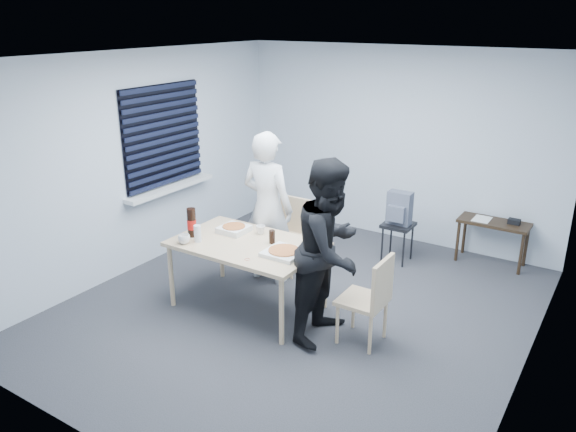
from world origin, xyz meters
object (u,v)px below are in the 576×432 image
Objects in this scene: dining_table at (247,248)px; person_black at (330,250)px; backpack at (399,209)px; chair_far at (291,229)px; person_white at (268,208)px; stool at (398,232)px; soda_bottle at (192,223)px; chair_right at (371,295)px; mug_a at (184,239)px; side_table at (494,227)px; mug_b at (261,230)px.

person_black is at bearing -0.60° from dining_table.
backpack is (-0.10, 1.97, -0.18)m from person_black.
person_white is at bearing -100.96° from chair_far.
chair_far is 1.36m from stool.
chair_right is at bearing 6.15° from soda_bottle.
dining_table is 0.65m from mug_a.
backpack is 1.33× the size of soda_bottle.
side_table is 8.43× the size of mug_b.
backpack is at bearing 58.74° from mug_a.
backpack is 2.60m from soda_bottle.
soda_bottle is (-1.99, -0.21, 0.38)m from chair_right.
soda_bottle is (-1.48, -2.14, 0.50)m from stool.
person_white reaches higher than side_table.
person_white is (-0.21, 0.68, 0.20)m from dining_table.
dining_table is at bearing -85.26° from mug_b.
chair_far reaches higher than dining_table.
side_table is 3.70m from soda_bottle.
chair_right is 2.04m from soda_bottle.
chair_right is at bearing -101.55° from side_table.
chair_far is at bearing -100.96° from person_white.
mug_b is (-1.93, -2.26, 0.31)m from side_table.
chair_far is 1.00× the size of chair_right.
side_table is (2.11, 1.85, -0.40)m from person_white.
mug_b is at bearing 114.73° from person_white.
chair_far is 0.54m from person_white.
chair_far is 1.59m from person_black.
side_table is at bearing 78.45° from chair_right.
chair_right is at bearing 12.06° from mug_a.
person_black is 2.74m from side_table.
person_black reaches higher than chair_far.
person_white reaches higher than chair_right.
soda_bottle is (-1.48, -2.13, 0.19)m from backpack.
chair_right is 1.76× the size of stool.
person_black is 5.67× the size of soda_bottle.
person_white is 1.37m from person_black.
person_black is 4.28× the size of backpack.
person_white is 2.10× the size of side_table.
mug_a is at bearing 103.30° from person_black.
chair_far is (-0.13, 1.07, -0.17)m from dining_table.
chair_right is 0.50× the size of person_white.
person_black is 2.04m from stool.
mug_a is (-0.53, -0.37, 0.11)m from dining_table.
backpack is at bearing -90.00° from stool.
person_black reaches higher than chair_right.
chair_far reaches higher than side_table.
dining_table is 3.18m from side_table.
mug_b is at bearing -82.03° from chair_far.
soda_bottle is at bearing -141.96° from mug_b.
stool is 1.62× the size of soda_bottle.
soda_bottle is (-0.07, 0.20, 0.10)m from mug_a.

